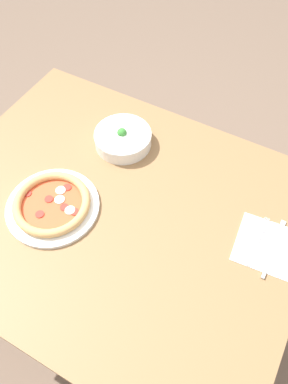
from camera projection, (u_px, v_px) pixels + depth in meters
ground_plane at (125, 295)px, 1.77m from camera, size 8.00×8.00×0.00m
dining_table at (117, 226)px, 1.23m from camera, size 1.14×0.92×0.77m
pizza at (52, 205)px, 1.12m from camera, size 0.28×0.28×0.04m
bowl at (123, 138)px, 1.26m from camera, size 0.19×0.19×0.07m
napkin at (266, 246)px, 1.06m from camera, size 0.18×0.18×0.00m
fork at (258, 242)px, 1.06m from camera, size 0.02×0.17×0.00m
knife at (273, 251)px, 1.05m from camera, size 0.02×0.20×0.01m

